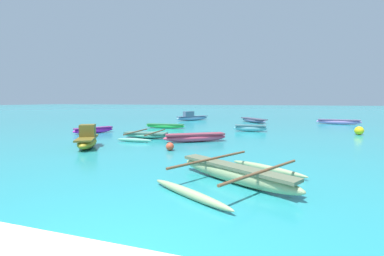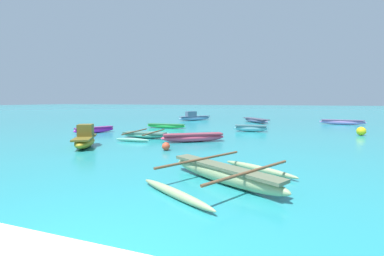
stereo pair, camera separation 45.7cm
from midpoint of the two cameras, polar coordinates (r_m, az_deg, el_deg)
The scene contains 12 objects.
moored_boat_0 at distance 12.62m, azimuth -21.74°, elevation -2.35°, with size 1.79×2.34×1.03m.
moored_boat_1 at distance 6.80m, azimuth 8.89°, elevation -10.10°, with size 3.83×4.12×0.52m.
moored_boat_2 at distance 26.48m, azimuth 30.84°, elevation 1.17°, with size 3.67×0.80×0.43m.
moored_boat_3 at distance 18.10m, azimuth 13.62°, elevation -0.01°, with size 2.29×0.75×0.45m.
moored_boat_4 at distance 19.89m, azimuth -5.13°, elevation 0.50°, with size 3.17×0.67×0.33m.
moored_boat_5 at distance 25.71m, azimuth 14.50°, elevation 1.68°, with size 2.95×3.70×0.40m.
moored_boat_6 at distance 14.87m, azimuth -9.60°, elevation -1.50°, with size 2.68×3.17×0.38m.
moored_boat_7 at distance 13.26m, azimuth 1.21°, elevation -2.06°, with size 3.18×2.29×0.43m.
moored_boat_8 at distance 27.52m, azimuth 0.95°, elevation 2.41°, with size 2.98×3.45×0.99m.
moored_boat_9 at distance 17.97m, azimuth -20.22°, elevation -0.36°, with size 1.78×2.50×0.39m.
mooring_buoy_0 at distance 18.92m, azimuth 34.05°, elevation -0.58°, with size 0.53×0.53×0.53m.
mooring_buoy_1 at distance 11.03m, azimuth -4.63°, elevation -4.09°, with size 0.35×0.35×0.35m.
Camera 2 is at (2.41, -1.81, 2.13)m, focal length 24.00 mm.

